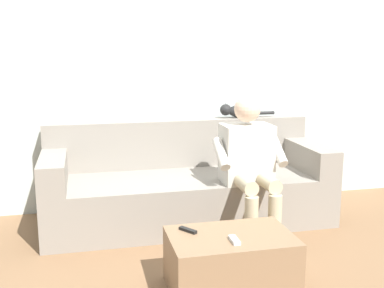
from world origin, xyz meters
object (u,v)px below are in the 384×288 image
cat_on_backrest (240,111)px  coffee_table (231,262)px  couch (187,187)px  person_solo_seated (249,158)px  remote_black (188,230)px  remote_white (234,240)px

cat_on_backrest → coffee_table: bearing=69.5°
couch → person_solo_seated: 0.65m
couch → remote_black: bearing=77.8°
couch → remote_black: (0.24, 1.10, 0.07)m
couch → coffee_table: couch is taller
person_solo_seated → remote_white: person_solo_seated is taller
coffee_table → cat_on_backrest: 1.76m
remote_white → person_solo_seated: bearing=-23.7°
cat_on_backrest → remote_black: bearing=60.1°
coffee_table → person_solo_seated: (-0.40, -0.81, 0.43)m
person_solo_seated → remote_white: 1.03m
cat_on_backrest → remote_white: bearing=70.3°
remote_white → cat_on_backrest: bearing=-19.0°
remote_white → couch: bearing=0.2°
remote_black → cat_on_backrest: bearing=114.8°
remote_black → couch: bearing=132.5°
coffee_table → remote_white: size_ratio=6.31×
cat_on_backrest → remote_black: 1.70m
coffee_table → cat_on_backrest: bearing=-110.5°
remote_black → coffee_table: bearing=29.0°
couch → remote_black: couch is taller
coffee_table → person_solo_seated: size_ratio=0.69×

